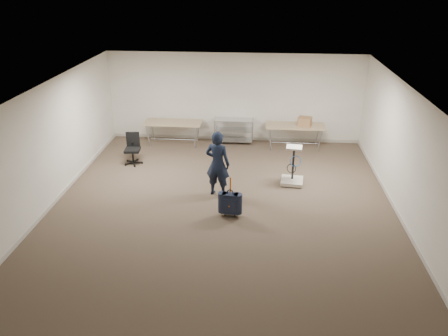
{
  "coord_description": "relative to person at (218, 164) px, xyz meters",
  "views": [
    {
      "loc": [
        0.78,
        -8.92,
        5.07
      ],
      "look_at": [
        0.01,
        0.3,
        0.87
      ],
      "focal_mm": 35.0,
      "sensor_mm": 36.0,
      "label": 1
    }
  ],
  "objects": [
    {
      "name": "room_shell",
      "position": [
        0.17,
        0.76,
        -0.78
      ],
      "size": [
        8.0,
        9.0,
        9.0
      ],
      "color": "silver",
      "rests_on": "ground"
    },
    {
      "name": "ground",
      "position": [
        0.17,
        -0.62,
        -0.83
      ],
      "size": [
        9.0,
        9.0,
        0.0
      ],
      "primitive_type": "plane",
      "color": "#4D3F2E",
      "rests_on": "ground"
    },
    {
      "name": "equipment_cart",
      "position": [
        1.87,
        0.77,
        -0.56
      ],
      "size": [
        0.62,
        0.62,
        1.03
      ],
      "color": "#EEE3CC",
      "rests_on": "ground"
    },
    {
      "name": "folding_table_left",
      "position": [
        -1.73,
        3.33,
        -0.15
      ],
      "size": [
        1.8,
        0.75,
        0.73
      ],
      "color": "tan",
      "rests_on": "ground"
    },
    {
      "name": "cardboard_box",
      "position": [
        2.35,
        3.29,
        0.05
      ],
      "size": [
        0.46,
        0.4,
        0.28
      ],
      "primitive_type": "cube",
      "rotation": [
        0.0,
        0.0,
        -0.36
      ],
      "color": "#906143",
      "rests_on": "folding_table_right"
    },
    {
      "name": "person",
      "position": [
        0.0,
        0.0,
        0.0
      ],
      "size": [
        0.68,
        0.53,
        1.65
      ],
      "primitive_type": "imported",
      "rotation": [
        0.0,
        0.0,
        2.89
      ],
      "color": "black",
      "rests_on": "ground"
    },
    {
      "name": "folding_table_right",
      "position": [
        2.07,
        3.33,
        -0.15
      ],
      "size": [
        1.8,
        0.75,
        0.73
      ],
      "color": "tan",
      "rests_on": "ground"
    },
    {
      "name": "wire_shelf",
      "position": [
        0.17,
        3.58,
        -0.39
      ],
      "size": [
        1.22,
        0.47,
        0.8
      ],
      "color": "#BABEC1",
      "rests_on": "ground"
    },
    {
      "name": "suitcase",
      "position": [
        0.37,
        -1.02,
        -0.5
      ],
      "size": [
        0.37,
        0.24,
        0.96
      ],
      "color": "black",
      "rests_on": "ground"
    },
    {
      "name": "office_chair",
      "position": [
        -2.6,
        1.72,
        -0.56
      ],
      "size": [
        0.54,
        0.54,
        0.89
      ],
      "color": "black",
      "rests_on": "ground"
    }
  ]
}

